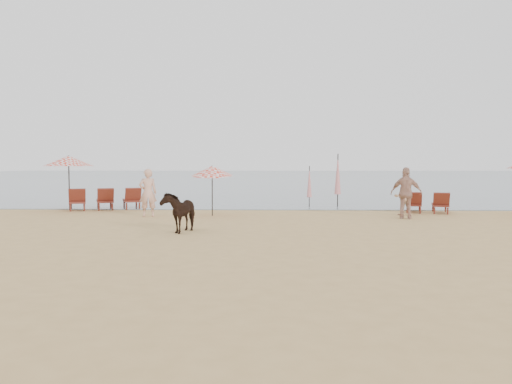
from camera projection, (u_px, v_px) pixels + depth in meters
ground at (249, 247)px, 12.53m from camera, size 120.00×120.00×0.00m
sea at (269, 176)px, 92.36m from camera, size 160.00×140.00×0.06m
lounger_cluster_left at (105, 199)px, 22.73m from camera, size 3.55×2.82×0.68m
lounger_cluster_right at (427, 203)px, 21.16m from camera, size 2.09×2.04×0.62m
umbrella_open_left_a at (69, 161)px, 22.42m from camera, size 2.17×2.17×2.47m
umbrella_open_left_b at (212, 171)px, 19.96m from camera, size 1.64×1.67×2.09m
umbrella_closed_left at (309, 182)px, 23.97m from camera, size 0.24×0.24×2.00m
umbrella_closed_right at (338, 174)px, 23.97m from camera, size 0.31×0.31×2.58m
cow at (180, 212)px, 15.27m from camera, size 0.99×1.59×1.25m
beachgoer_left at (148, 193)px, 19.71m from camera, size 0.78×0.61×1.90m
beachgoer_right_a at (403, 197)px, 20.25m from camera, size 0.80×0.67×1.49m
beachgoer_right_b at (406, 193)px, 18.87m from camera, size 1.24×0.83×1.96m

